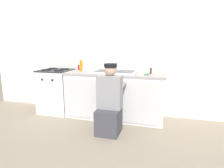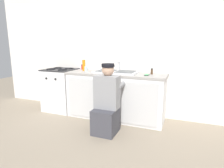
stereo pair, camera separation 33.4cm
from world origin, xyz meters
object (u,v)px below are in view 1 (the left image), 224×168
at_px(stove_range, 57,91).
at_px(soap_bottle_orange, 81,66).
at_px(spice_bottle_red, 79,67).
at_px(water_glass, 84,69).
at_px(spice_bottle_pepper, 151,71).
at_px(cell_phone, 147,74).
at_px(sink_double_basin, 115,72).
at_px(plumber_person, 109,105).

distance_m(stove_range, soap_bottle_orange, 0.79).
xyz_separation_m(stove_range, soap_bottle_orange, (0.57, 0.01, 0.54)).
distance_m(spice_bottle_red, water_glass, 0.35).
bearing_deg(stove_range, soap_bottle_orange, 1.37).
xyz_separation_m(soap_bottle_orange, spice_bottle_pepper, (1.34, 0.04, -0.06)).
bearing_deg(stove_range, cell_phone, -2.55).
relative_size(stove_range, spice_bottle_pepper, 8.60).
bearing_deg(spice_bottle_pepper, sink_double_basin, -175.19).
relative_size(sink_double_basin, spice_bottle_pepper, 7.62).
relative_size(spice_bottle_red, spice_bottle_pepper, 1.00).
height_order(spice_bottle_red, cell_phone, spice_bottle_red).
height_order(sink_double_basin, plumber_person, plumber_person).
height_order(soap_bottle_orange, cell_phone, soap_bottle_orange).
bearing_deg(soap_bottle_orange, cell_phone, -4.27).
xyz_separation_m(sink_double_basin, water_glass, (-0.59, -0.08, 0.03)).
xyz_separation_m(sink_double_basin, cell_phone, (0.60, -0.08, -0.01)).
xyz_separation_m(stove_range, cell_phone, (1.85, -0.08, 0.44)).
xyz_separation_m(spice_bottle_red, soap_bottle_orange, (0.14, -0.17, 0.06)).
height_order(stove_range, spice_bottle_red, spice_bottle_red).
relative_size(water_glass, spice_bottle_pepper, 0.95).
relative_size(plumber_person, soap_bottle_orange, 4.42).
bearing_deg(spice_bottle_red, soap_bottle_orange, -50.81).
height_order(plumber_person, cell_phone, plumber_person).
bearing_deg(water_glass, soap_bottle_orange, 137.39).
bearing_deg(cell_phone, spice_bottle_red, 169.31).
xyz_separation_m(stove_range, spice_bottle_pepper, (1.91, 0.06, 0.48)).
distance_m(soap_bottle_orange, spice_bottle_pepper, 1.34).
bearing_deg(spice_bottle_pepper, plumber_person, -129.49).
xyz_separation_m(plumber_person, cell_phone, (0.52, 0.56, 0.42)).
relative_size(plumber_person, spice_bottle_red, 10.52).
distance_m(spice_bottle_red, cell_phone, 1.45).
height_order(spice_bottle_red, spice_bottle_pepper, same).
height_order(stove_range, soap_bottle_orange, soap_bottle_orange).
distance_m(plumber_person, water_glass, 1.00).
xyz_separation_m(plumber_person, spice_bottle_pepper, (0.57, 0.70, 0.47)).
distance_m(spice_bottle_red, spice_bottle_pepper, 1.49).
height_order(sink_double_basin, soap_bottle_orange, soap_bottle_orange).
height_order(sink_double_basin, water_glass, sink_double_basin).
bearing_deg(water_glass, plumber_person, -39.99).
relative_size(soap_bottle_orange, water_glass, 2.50).
height_order(plumber_person, spice_bottle_red, plumber_person).
bearing_deg(cell_phone, stove_range, 177.45).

